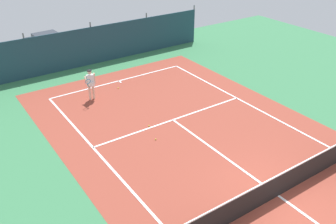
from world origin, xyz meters
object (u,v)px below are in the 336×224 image
Objects in this scene: tennis_player at (91,82)px; parked_car at (50,47)px; tennis_net at (280,184)px; tennis_ball_by_sideline at (118,88)px; tennis_ball_near_player at (156,139)px; tennis_ball_midcourt at (149,126)px.

tennis_player is 0.38× the size of parked_car.
tennis_net is 153.33× the size of tennis_ball_by_sideline.
tennis_player reaches higher than tennis_ball_near_player.
tennis_ball_by_sideline is at bearing 78.86° from tennis_ball_near_player.
tennis_player is 4.28m from tennis_ball_midcourt.
tennis_ball_midcourt is 1.00× the size of tennis_ball_by_sideline.
parked_car is at bearing 92.03° from tennis_ball_near_player.
tennis_ball_by_sideline is at bearing 92.64° from tennis_net.
tennis_player is at bearing 97.02° from tennis_ball_near_player.
tennis_ball_midcourt is at bearing 72.53° from tennis_ball_near_player.
tennis_net is 17.73m from parked_car.
parked_car reaches higher than tennis_ball_midcourt.
tennis_net is at bearing -87.14° from parked_car.
tennis_ball_near_player is at bearing -91.73° from parked_car.
tennis_ball_near_player is 0.02× the size of parked_car.
parked_car reaches higher than tennis_ball_near_player.
parked_car is (0.21, 7.01, -0.12)m from tennis_player.
tennis_net is 5.66m from tennis_ball_near_player.
tennis_ball_midcourt is at bearing -99.48° from tennis_ball_by_sideline.
tennis_player is 24.85× the size of tennis_ball_near_player.
tennis_player is at bearing 103.77° from tennis_ball_midcourt.
tennis_net is 2.35× the size of parked_car.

